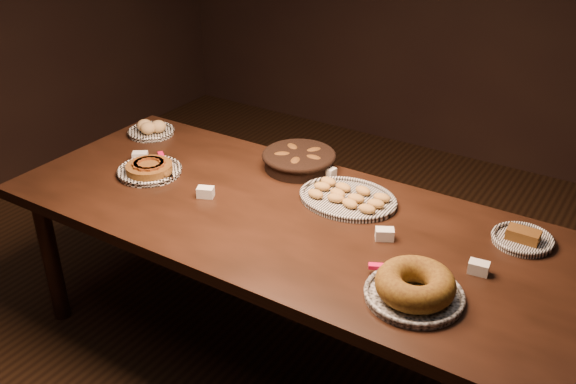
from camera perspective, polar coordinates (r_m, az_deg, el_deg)
The scene contains 9 objects.
ground at distance 3.07m, azimuth -0.27°, elevation -14.00°, with size 5.00×5.00×0.00m, color black.
buffet_table at distance 2.66m, azimuth -0.30°, elevation -3.24°, with size 2.40×1.00×0.75m.
apple_tart_plate at distance 2.99m, azimuth -12.20°, elevation 2.00°, with size 0.30×0.30×0.06m.
madeleine_platter at distance 2.71m, azimuth 5.33°, elevation -0.49°, with size 0.42×0.34×0.05m.
bundt_cake_plate at distance 2.18m, azimuth 11.20°, elevation -8.29°, with size 0.37×0.35×0.10m.
croissant_basket at distance 2.96m, azimuth 0.98°, elevation 2.97°, with size 0.35×0.35×0.09m.
bread_roll_plate at distance 3.40m, azimuth -12.10°, elevation 5.46°, with size 0.24×0.24×0.08m.
loaf_plate at distance 2.59m, azimuth 20.12°, elevation -3.89°, with size 0.23×0.23×0.05m.
tent_cards at distance 2.67m, azimuth 0.71°, elevation -0.72°, with size 1.72×0.51×0.04m.
Camera 1 is at (1.23, -1.90, 2.08)m, focal length 40.00 mm.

